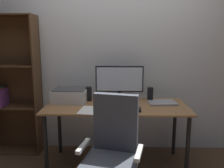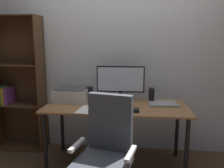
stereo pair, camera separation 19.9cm
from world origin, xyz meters
name	(u,v)px [view 1 (the left image)]	position (x,y,z in m)	size (l,w,h in m)	color
ground_plane	(116,164)	(0.00, 0.00, 0.00)	(12.00, 12.00, 0.00)	#4C3826
back_wall	(117,54)	(0.00, 0.52, 1.30)	(6.40, 0.10, 2.60)	silver
desk	(116,112)	(0.00, 0.00, 0.66)	(1.62, 0.69, 0.74)	olive
monitor	(119,81)	(0.03, 0.20, 0.99)	(0.58, 0.20, 0.43)	black
keyboard	(117,110)	(0.01, -0.20, 0.75)	(0.29, 0.11, 0.02)	#B7BABC
mouse	(138,110)	(0.23, -0.21, 0.76)	(0.06, 0.10, 0.03)	black
coffee_mug	(126,101)	(0.11, 0.00, 0.79)	(0.10, 0.08, 0.10)	white
laptop	(162,103)	(0.54, 0.09, 0.75)	(0.32, 0.23, 0.02)	#99999E
speaker_left	(89,94)	(-0.34, 0.20, 0.82)	(0.06, 0.07, 0.17)	black
speaker_right	(150,94)	(0.41, 0.20, 0.82)	(0.06, 0.07, 0.17)	black
printer	(70,95)	(-0.56, 0.15, 0.82)	(0.40, 0.34, 0.16)	silver
paper_sheet	(90,110)	(-0.28, -0.20, 0.74)	(0.21, 0.30, 0.00)	white
office_chair	(112,159)	(-0.03, -0.71, 0.46)	(0.56, 0.55, 1.01)	silver
bookshelf	(12,87)	(-1.37, 0.34, 0.87)	(0.67, 0.28, 1.78)	#4C331E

